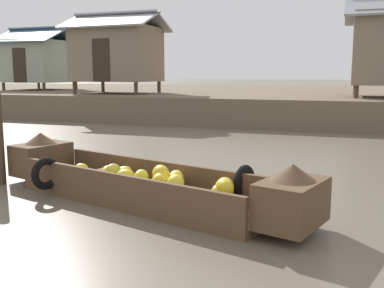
{
  "coord_description": "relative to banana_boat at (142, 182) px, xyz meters",
  "views": [
    {
      "loc": [
        2.29,
        0.04,
        1.91
      ],
      "look_at": [
        -0.11,
        6.97,
        0.76
      ],
      "focal_mm": 41.74,
      "sensor_mm": 36.0,
      "label": 1
    }
  ],
  "objects": [
    {
      "name": "banana_boat",
      "position": [
        0.0,
        0.0,
        0.0
      ],
      "size": [
        5.51,
        2.48,
        0.87
      ],
      "color": "brown",
      "rests_on": "ground"
    },
    {
      "name": "ground_plane",
      "position": [
        0.55,
        4.03,
        -0.31
      ],
      "size": [
        300.0,
        300.0,
        0.0
      ],
      "primitive_type": "plane",
      "color": "#665B4C"
    },
    {
      "name": "riverbank_strip",
      "position": [
        0.55,
        19.31,
        0.21
      ],
      "size": [
        160.0,
        20.0,
        1.04
      ],
      "primitive_type": "cube",
      "color": "brown",
      "rests_on": "ground"
    },
    {
      "name": "stilt_house_mid_left",
      "position": [
        -7.04,
        12.29,
        2.55
      ],
      "size": [
        4.1,
        3.33,
        3.58
      ],
      "color": "#4C3826",
      "rests_on": "riverbank_strip"
    },
    {
      "name": "stilt_house_left",
      "position": [
        -13.44,
        15.13,
        2.35
      ],
      "size": [
        3.71,
        3.83,
        3.42
      ],
      "color": "#4C3826",
      "rests_on": "riverbank_strip"
    }
  ]
}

